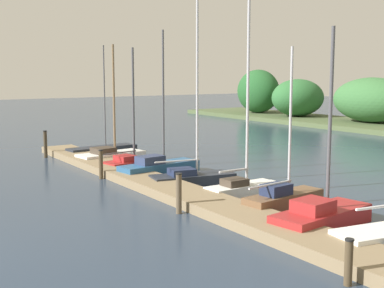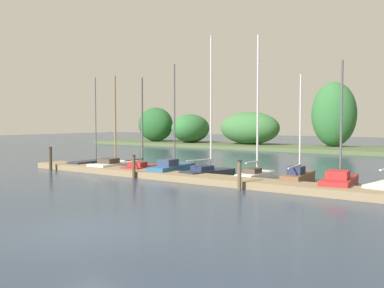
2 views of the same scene
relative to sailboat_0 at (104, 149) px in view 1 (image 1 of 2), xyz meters
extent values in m
cube|color=#847051|center=(13.15, -1.91, -0.10)|extent=(31.40, 1.80, 0.35)
ellipsoid|color=#386B38|center=(-1.44, 25.46, 2.05)|extent=(7.49, 4.90, 3.86)
ellipsoid|color=#2D6633|center=(-9.61, 24.75, 1.95)|extent=(4.56, 5.50, 3.65)
ellipsoid|color=#235628|center=(-15.28, 24.50, 2.42)|extent=(5.14, 3.93, 4.59)
cube|color=#232833|center=(0.02, -0.19, -0.04)|extent=(1.38, 4.03, 0.47)
cube|color=#232833|center=(-0.15, 1.58, -0.06)|extent=(0.65, 1.04, 0.40)
cylinder|color=#4C4C51|center=(-0.01, 0.11, 3.05)|extent=(0.07, 0.07, 5.70)
cube|color=white|center=(2.50, -0.71, -0.04)|extent=(1.72, 3.65, 0.47)
cube|color=white|center=(2.31, 0.86, -0.06)|extent=(0.82, 0.96, 0.40)
cube|color=#3D3328|center=(2.55, -1.15, 0.35)|extent=(1.10, 1.16, 0.31)
cylinder|color=#7F6647|center=(2.46, -0.45, 3.01)|extent=(0.12, 0.12, 5.62)
cube|color=maroon|center=(4.96, -0.77, -0.07)|extent=(1.62, 2.85, 0.42)
cube|color=maroon|center=(4.76, 0.43, -0.09)|extent=(0.76, 0.77, 0.36)
cube|color=maroon|center=(5.01, -1.10, 0.28)|extent=(1.02, 0.94, 0.27)
cylinder|color=#4C4C51|center=(4.93, -0.57, 2.85)|extent=(0.11, 0.11, 5.41)
cylinder|color=#4C4C51|center=(5.07, -1.47, 0.58)|extent=(0.39, 2.01, 0.07)
cube|color=#285684|center=(7.17, -0.47, 0.01)|extent=(1.56, 3.94, 0.58)
cube|color=#285684|center=(6.96, 1.25, -0.02)|extent=(0.71, 1.03, 0.49)
cube|color=#2D3856|center=(7.24, -0.94, 0.49)|extent=(0.95, 1.24, 0.38)
cylinder|color=#4C4C51|center=(7.14, -0.18, 3.27)|extent=(0.09, 0.09, 5.94)
cube|color=#232833|center=(9.54, -0.24, -0.07)|extent=(1.80, 3.57, 0.42)
cube|color=#232833|center=(9.84, 1.27, -0.09)|extent=(0.79, 0.96, 0.36)
cube|color=#1E2847|center=(9.46, -0.66, 0.28)|extent=(1.05, 1.17, 0.27)
cylinder|color=#B7B7BC|center=(9.59, 0.01, 3.90)|extent=(0.10, 0.10, 7.50)
cylinder|color=#B7B7BC|center=(9.42, -0.85, 0.74)|extent=(0.45, 1.94, 0.07)
cube|color=white|center=(12.25, 0.30, -0.07)|extent=(1.00, 2.97, 0.41)
cube|color=white|center=(12.23, 1.63, -0.09)|extent=(0.54, 0.75, 0.35)
cube|color=#3D3328|center=(12.26, -0.07, 0.27)|extent=(0.73, 0.90, 0.27)
cylinder|color=#B7B7BC|center=(12.25, 0.52, 3.81)|extent=(0.11, 0.11, 7.35)
cylinder|color=#B7B7BC|center=(12.26, -0.10, 0.72)|extent=(0.11, 1.38, 0.09)
cube|color=brown|center=(14.72, 0.13, 0.01)|extent=(1.22, 3.25, 0.57)
cube|color=brown|center=(14.58, 1.56, -0.02)|extent=(0.58, 0.84, 0.49)
cube|color=#1E2847|center=(14.76, -0.26, 0.48)|extent=(0.77, 1.02, 0.37)
cylinder|color=#B7B7BC|center=(14.70, 0.37, 2.76)|extent=(0.09, 0.09, 4.92)
cylinder|color=#B7B7BC|center=(14.79, -0.53, 0.69)|extent=(0.28, 2.02, 0.08)
cube|color=maroon|center=(16.90, -0.38, 0.01)|extent=(1.70, 3.67, 0.57)
cube|color=maroon|center=(16.69, 1.20, -0.02)|extent=(0.80, 0.97, 0.49)
cube|color=maroon|center=(16.96, -0.82, 0.48)|extent=(1.07, 1.17, 0.37)
cylinder|color=#4C4C51|center=(16.87, -0.12, 3.00)|extent=(0.11, 0.11, 5.40)
cylinder|color=silver|center=(18.97, -0.31, 0.83)|extent=(0.37, 1.79, 0.08)
cylinder|color=#3D3323|center=(-0.64, -3.18, 0.45)|extent=(0.19, 0.19, 1.46)
cylinder|color=black|center=(-0.64, -3.18, 1.20)|extent=(0.22, 0.22, 0.04)
cylinder|color=#4C3D28|center=(6.45, -2.97, 0.35)|extent=(0.18, 0.18, 1.25)
cylinder|color=black|center=(6.45, -2.97, 0.99)|extent=(0.21, 0.21, 0.04)
cylinder|color=brown|center=(13.18, -3.11, 0.39)|extent=(0.19, 0.19, 1.32)
cylinder|color=black|center=(13.18, -3.11, 1.07)|extent=(0.22, 0.22, 0.04)
cylinder|color=#4C3D28|center=(20.22, -3.12, 0.23)|extent=(0.18, 0.18, 1.02)
cylinder|color=black|center=(20.22, -3.12, 0.76)|extent=(0.21, 0.21, 0.04)
camera|label=1|loc=(27.44, -11.94, 4.35)|focal=48.67mm
camera|label=2|loc=(22.84, -20.40, 2.90)|focal=40.38mm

